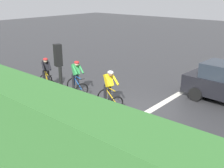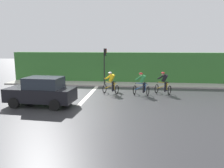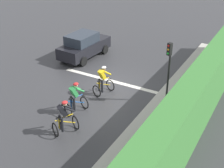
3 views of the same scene
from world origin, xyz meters
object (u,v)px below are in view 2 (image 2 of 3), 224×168
at_px(cyclist_mid, 111,83).
at_px(car_black, 41,92).
at_px(cyclist_second, 142,84).
at_px(traffic_light_near_crossing, 105,61).
at_px(cyclist_lead, 164,83).

distance_m(cyclist_mid, car_black, 5.41).
xyz_separation_m(cyclist_second, traffic_light_near_crossing, (-3.56, -3.26, 1.43)).
relative_size(cyclist_mid, traffic_light_near_crossing, 0.50).
relative_size(cyclist_lead, cyclist_second, 1.00).
distance_m(car_black, traffic_light_near_crossing, 7.84).
relative_size(car_black, traffic_light_near_crossing, 1.26).
bearing_deg(cyclist_mid, traffic_light_near_crossing, -164.02).
xyz_separation_m(cyclist_second, cyclist_mid, (-0.22, -2.30, 0.00)).
height_order(cyclist_second, traffic_light_near_crossing, traffic_light_near_crossing).
height_order(cyclist_mid, car_black, car_black).
distance_m(cyclist_lead, traffic_light_near_crossing, 5.92).
bearing_deg(traffic_light_near_crossing, cyclist_lead, 58.56).
height_order(cyclist_second, car_black, car_black).
bearing_deg(cyclist_lead, traffic_light_near_crossing, -121.44).
height_order(car_black, traffic_light_near_crossing, traffic_light_near_crossing).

